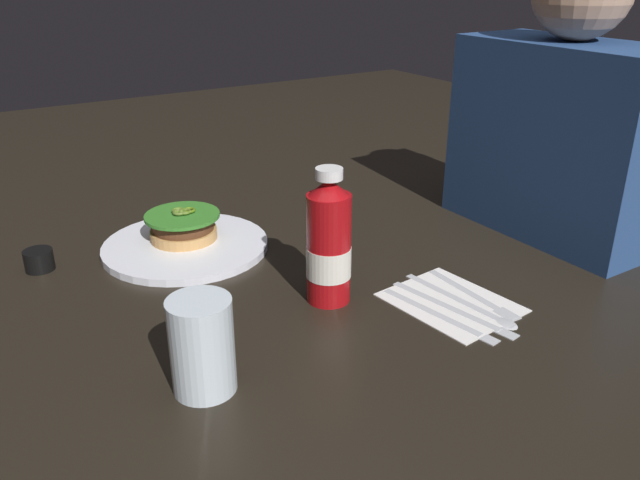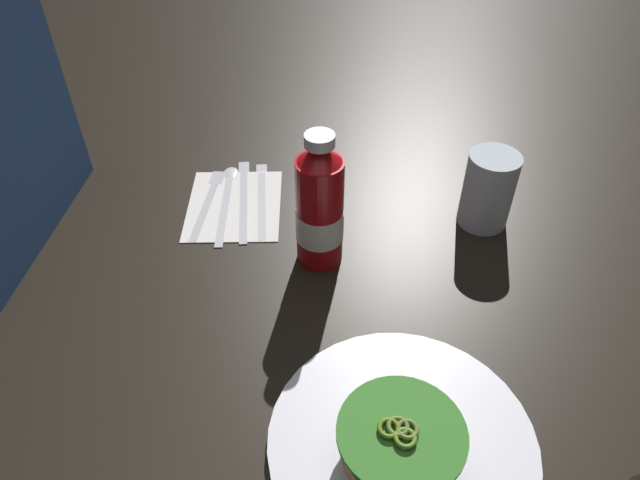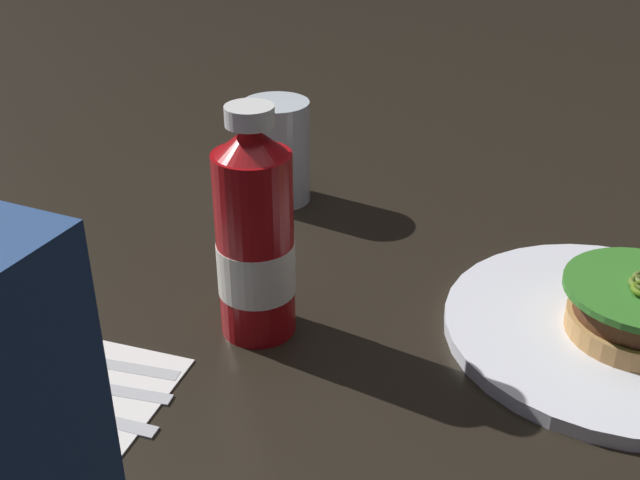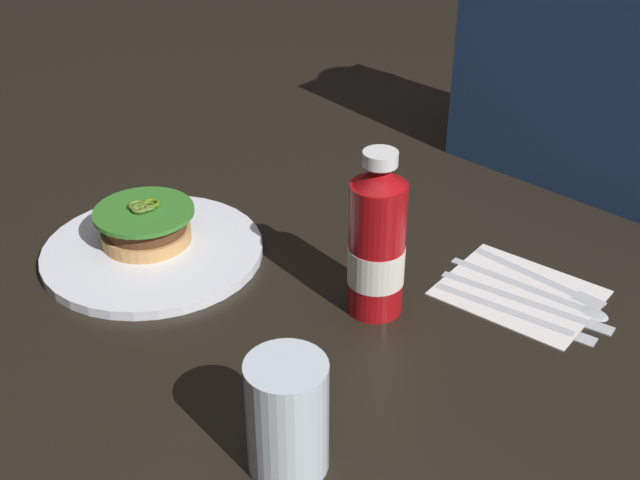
% 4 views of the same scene
% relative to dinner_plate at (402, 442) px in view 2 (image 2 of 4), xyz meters
% --- Properties ---
extents(ground_plane, '(3.00, 3.00, 0.00)m').
position_rel_dinner_plate_xyz_m(ground_plane, '(0.16, 0.02, -0.01)').
color(ground_plane, black).
extents(dinner_plate, '(0.28, 0.28, 0.01)m').
position_rel_dinner_plate_xyz_m(dinner_plate, '(0.00, 0.00, 0.00)').
color(dinner_plate, white).
rests_on(dinner_plate, ground_plane).
extents(burger_sandwich, '(0.13, 0.13, 0.05)m').
position_rel_dinner_plate_xyz_m(burger_sandwich, '(-0.02, 0.00, 0.03)').
color(burger_sandwich, tan).
rests_on(burger_sandwich, dinner_plate).
extents(ketchup_bottle, '(0.07, 0.07, 0.20)m').
position_rel_dinner_plate_xyz_m(ketchup_bottle, '(0.28, 0.11, 0.08)').
color(ketchup_bottle, '#A60D12').
rests_on(ketchup_bottle, ground_plane).
extents(water_glass, '(0.07, 0.07, 0.12)m').
position_rel_dinner_plate_xyz_m(water_glass, '(0.38, -0.13, 0.05)').
color(water_glass, silver).
rests_on(water_glass, ground_plane).
extents(napkin, '(0.19, 0.16, 0.00)m').
position_rel_dinner_plate_xyz_m(napkin, '(0.39, 0.25, -0.00)').
color(napkin, white).
rests_on(napkin, ground_plane).
extents(butter_knife, '(0.20, 0.05, 0.00)m').
position_rel_dinner_plate_xyz_m(butter_knife, '(0.42, 0.22, -0.00)').
color(butter_knife, silver).
rests_on(butter_knife, napkin).
extents(steak_knife, '(0.21, 0.05, 0.00)m').
position_rel_dinner_plate_xyz_m(steak_knife, '(0.41, 0.25, -0.00)').
color(steak_knife, silver).
rests_on(steak_knife, napkin).
extents(spoon_utensil, '(0.20, 0.04, 0.00)m').
position_rel_dinner_plate_xyz_m(spoon_utensil, '(0.42, 0.27, -0.00)').
color(spoon_utensil, silver).
rests_on(spoon_utensil, napkin).
extents(fork_utensil, '(0.18, 0.02, 0.00)m').
position_rel_dinner_plate_xyz_m(fork_utensil, '(0.40, 0.30, -0.00)').
color(fork_utensil, silver).
rests_on(fork_utensil, napkin).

